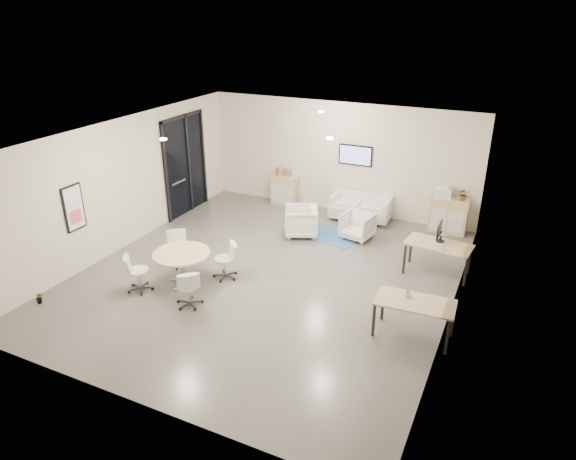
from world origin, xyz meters
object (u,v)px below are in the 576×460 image
(sideboard_left, at_px, (285,190))
(sideboard_right, at_px, (449,215))
(desk_rear, at_px, (439,247))
(round_table, at_px, (182,256))
(armchair_left, at_px, (301,220))
(desk_front, at_px, (415,305))
(loveseat, at_px, (361,208))
(armchair_right, at_px, (357,225))

(sideboard_left, relative_size, sideboard_right, 0.93)
(sideboard_left, bearing_deg, desk_rear, -26.75)
(round_table, bearing_deg, armchair_left, 70.00)
(desk_front, bearing_deg, armchair_left, 135.71)
(desk_rear, height_order, round_table, round_table)
(loveseat, height_order, desk_rear, desk_rear)
(sideboard_right, relative_size, desk_front, 0.66)
(sideboard_left, xyz_separation_m, armchair_right, (2.81, -1.47, -0.07))
(loveseat, distance_m, desk_front, 5.66)
(armchair_right, bearing_deg, loveseat, 114.35)
(armchair_left, bearing_deg, sideboard_right, 93.20)
(sideboard_right, xyz_separation_m, armchair_left, (-3.50, -1.89, -0.05))
(armchair_left, bearing_deg, armchair_right, 82.03)
(sideboard_right, bearing_deg, desk_front, -87.43)
(armchair_right, bearing_deg, sideboard_right, 45.15)
(desk_rear, bearing_deg, desk_front, -82.74)
(sideboard_right, height_order, loveseat, sideboard_right)
(armchair_left, height_order, armchair_right, armchair_left)
(loveseat, height_order, armchair_right, armchair_right)
(desk_rear, relative_size, desk_front, 1.04)
(sideboard_left, bearing_deg, desk_front, -45.43)
(desk_rear, bearing_deg, loveseat, 143.39)
(desk_rear, height_order, desk_front, desk_rear)
(sideboard_left, relative_size, desk_rear, 0.60)
(armchair_right, bearing_deg, armchair_left, -152.61)
(armchair_right, height_order, desk_rear, armchair_right)
(desk_rear, xyz_separation_m, round_table, (-4.94, -2.85, -0.00))
(armchair_right, bearing_deg, desk_front, -48.04)
(sideboard_left, bearing_deg, sideboard_right, -0.29)
(sideboard_left, xyz_separation_m, desk_rear, (5.05, -2.55, 0.22))
(armchair_left, height_order, desk_rear, armchair_left)
(armchair_right, relative_size, desk_rear, 0.51)
(armchair_right, distance_m, desk_front, 4.38)
(desk_front, bearing_deg, sideboard_left, 131.59)
(loveseat, distance_m, armchair_right, 1.32)
(armchair_right, xyz_separation_m, desk_rear, (2.24, -1.08, 0.29))
(armchair_right, relative_size, desk_front, 0.53)
(armchair_left, xyz_separation_m, armchair_right, (1.43, 0.44, -0.05))
(sideboard_left, bearing_deg, armchair_left, -54.12)
(sideboard_left, relative_size, desk_front, 0.62)
(sideboard_right, xyz_separation_m, desk_front, (0.23, -5.17, 0.18))
(sideboard_right, relative_size, desk_rear, 0.64)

